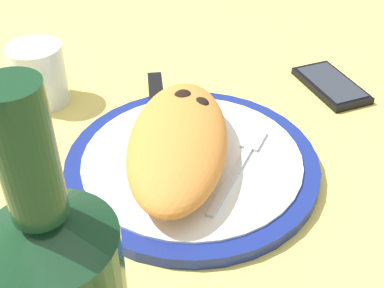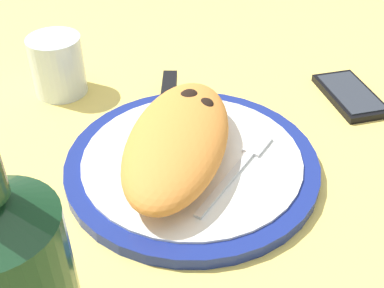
{
  "view_description": "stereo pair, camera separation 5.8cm",
  "coord_description": "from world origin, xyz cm",
  "px_view_note": "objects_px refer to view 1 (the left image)",
  "views": [
    {
      "loc": [
        -42.27,
        -16.56,
        39.28
      ],
      "look_at": [
        0.0,
        0.0,
        3.78
      ],
      "focal_mm": 46.74,
      "sensor_mm": 36.0,
      "label": 1
    },
    {
      "loc": [
        -39.84,
        -21.77,
        39.28
      ],
      "look_at": [
        0.0,
        0.0,
        3.78
      ],
      "focal_mm": 46.74,
      "sensor_mm": 36.0,
      "label": 2
    }
  ],
  "objects_px": {
    "fork": "(241,161)",
    "water_glass": "(40,78)",
    "smartphone": "(331,85)",
    "plate": "(192,163)",
    "knife": "(158,108)",
    "calzone": "(178,141)"
  },
  "relations": [
    {
      "from": "plate",
      "to": "fork",
      "type": "bearing_deg",
      "value": -77.59
    },
    {
      "from": "smartphone",
      "to": "water_glass",
      "type": "height_order",
      "value": "water_glass"
    },
    {
      "from": "water_glass",
      "to": "plate",
      "type": "bearing_deg",
      "value": -103.85
    },
    {
      "from": "calzone",
      "to": "smartphone",
      "type": "distance_m",
      "value": 0.29
    },
    {
      "from": "calzone",
      "to": "fork",
      "type": "distance_m",
      "value": 0.08
    },
    {
      "from": "fork",
      "to": "smartphone",
      "type": "xyz_separation_m",
      "value": [
        0.23,
        -0.07,
        -0.01
      ]
    },
    {
      "from": "fork",
      "to": "knife",
      "type": "height_order",
      "value": "knife"
    },
    {
      "from": "plate",
      "to": "knife",
      "type": "xyz_separation_m",
      "value": [
        0.07,
        0.08,
        0.01
      ]
    },
    {
      "from": "fork",
      "to": "water_glass",
      "type": "height_order",
      "value": "water_glass"
    },
    {
      "from": "plate",
      "to": "water_glass",
      "type": "height_order",
      "value": "water_glass"
    },
    {
      "from": "plate",
      "to": "knife",
      "type": "relative_size",
      "value": 1.36
    },
    {
      "from": "plate",
      "to": "fork",
      "type": "xyz_separation_m",
      "value": [
        0.01,
        -0.06,
        0.01
      ]
    },
    {
      "from": "calzone",
      "to": "knife",
      "type": "height_order",
      "value": "calzone"
    },
    {
      "from": "plate",
      "to": "fork",
      "type": "distance_m",
      "value": 0.06
    },
    {
      "from": "fork",
      "to": "water_glass",
      "type": "bearing_deg",
      "value": 80.87
    },
    {
      "from": "fork",
      "to": "smartphone",
      "type": "distance_m",
      "value": 0.24
    },
    {
      "from": "fork",
      "to": "knife",
      "type": "distance_m",
      "value": 0.15
    },
    {
      "from": "smartphone",
      "to": "fork",
      "type": "bearing_deg",
      "value": 163.69
    },
    {
      "from": "knife",
      "to": "plate",
      "type": "bearing_deg",
      "value": -133.22
    },
    {
      "from": "knife",
      "to": "smartphone",
      "type": "bearing_deg",
      "value": -49.44
    },
    {
      "from": "plate",
      "to": "knife",
      "type": "height_order",
      "value": "knife"
    },
    {
      "from": "fork",
      "to": "knife",
      "type": "bearing_deg",
      "value": 65.86
    }
  ]
}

